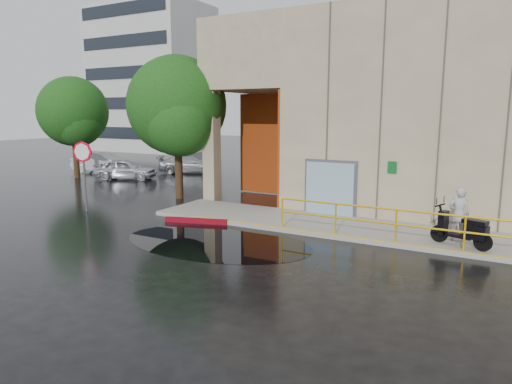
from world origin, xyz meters
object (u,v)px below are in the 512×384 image
Objects in this scene: car_b at (103,162)px; tree_near at (178,110)px; car_c at (189,164)px; tree_far at (74,114)px; car_a at (125,169)px; person at (459,214)px; stop_sign at (83,161)px; red_curb at (196,221)px; scooter at (462,220)px.

tree_near reaches higher than car_b.
tree_far is (-4.71, -5.19, 3.34)m from car_c.
person is at bearing -130.04° from car_a.
car_c is at bearing -45.11° from car_a.
car_b reaches higher than car_c.
stop_sign is 1.21× the size of red_curb.
car_c is 0.62× the size of tree_near.
car_a is 0.91× the size of car_c.
red_curb is 0.58× the size of car_c.
tree_far is at bearing 109.31° from car_c.
car_c is at bearing 47.83° from tree_far.
red_curb is at bearing -154.80° from scooter.
tree_near is at bearing 75.13° from stop_sign.
tree_near is at bearing 134.88° from red_curb.
stop_sign is at bearing -38.41° from tree_far.
car_a is at bearing -126.91° from car_b.
tree_near is 10.37m from tree_far.
scooter is 13.12m from tree_near.
tree_far is at bearing -21.33° from person.
person is 22.99m from tree_far.
tree_far is (-13.60, 6.12, 3.85)m from red_curb.
car_c reaches higher than red_curb.
scooter is at bearing -13.04° from tree_far.
stop_sign is (-14.09, -1.45, 1.13)m from scooter.
stop_sign is 0.47× the size of tree_far.
person is 0.40× the size of car_b.
tree_far is at bearing 155.77° from red_curb.
scooter is 20.38m from car_a.
stop_sign is 0.71× the size of car_c.
scooter reaches higher than red_curb.
car_b is at bearing 154.10° from tree_near.
scooter is 24.45m from car_b.
red_curb is 12.70m from car_a.
car_a is 0.90× the size of car_b.
person is 14.12m from stop_sign.
car_c is at bearing 128.16° from red_curb.
car_a is 4.53m from car_c.
car_a is (-5.33, 7.63, -1.44)m from stop_sign.
stop_sign is at bearing -169.01° from car_a.
red_curb is 0.57× the size of car_b.
car_a is (-10.53, 7.09, 0.55)m from red_curb.
car_c is at bearing 169.03° from scooter.
car_c is at bearing 124.58° from tree_near.
tree_near reaches higher than scooter.
stop_sign is at bearing 168.79° from car_c.
car_c is (5.37, 2.55, -0.09)m from car_b.
car_c is 0.66× the size of tree_far.
stop_sign reaches higher than scooter.
scooter is at bearing -148.86° from car_c.
car_b is at bearing -27.18° from person.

